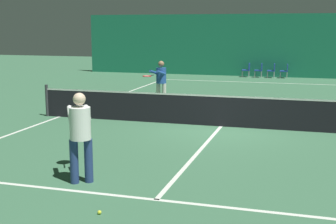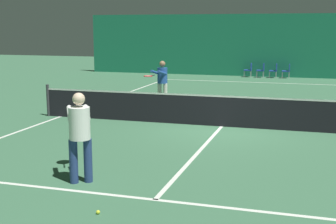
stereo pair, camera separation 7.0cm
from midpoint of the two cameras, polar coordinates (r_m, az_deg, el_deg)
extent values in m
plane|color=#386647|center=(14.29, 6.71, -1.76)|extent=(60.00, 60.00, 0.00)
cube|color=#196B4C|center=(29.02, 12.18, 7.93)|extent=(23.00, 0.12, 3.76)
cube|color=silver|center=(25.95, 11.41, 3.54)|extent=(11.00, 0.10, 0.00)
cube|color=silver|center=(20.53, 9.90, 1.84)|extent=(8.25, 0.10, 0.00)
cube|color=silver|center=(8.31, -1.33, -10.64)|extent=(8.25, 0.10, 0.00)
cube|color=silver|center=(16.17, -12.85, -0.54)|extent=(0.10, 23.80, 0.00)
cube|color=silver|center=(14.29, 6.71, -1.75)|extent=(0.10, 12.80, 0.00)
cube|color=black|center=(14.20, 6.75, 0.11)|extent=(11.90, 0.02, 0.95)
cube|color=white|center=(14.13, 6.78, 1.91)|extent=(11.90, 0.02, 0.05)
cylinder|color=#333338|center=(16.30, -14.30, 1.39)|extent=(0.10, 0.10, 1.07)
cylinder|color=navy|center=(9.20, -11.23, -5.93)|extent=(0.23, 0.23, 0.86)
cylinder|color=navy|center=(9.22, -9.51, -5.84)|extent=(0.23, 0.23, 0.86)
cylinder|color=white|center=(9.03, -10.52, -1.36)|extent=(0.55, 0.55, 0.62)
sphere|color=beige|center=(8.95, -10.62, 1.57)|extent=(0.24, 0.24, 0.24)
cylinder|color=white|center=(9.27, -11.66, -0.20)|extent=(0.40, 0.56, 0.25)
cylinder|color=white|center=(9.29, -9.68, -0.11)|extent=(0.40, 0.56, 0.25)
cylinder|color=black|center=(9.72, -10.83, -0.14)|extent=(0.18, 0.28, 0.03)
torus|color=black|center=(10.02, -10.94, 0.16)|extent=(0.45, 0.45, 0.03)
cylinder|color=silver|center=(10.02, -10.94, 0.16)|extent=(0.38, 0.38, 0.00)
cylinder|color=beige|center=(18.15, -0.22, 2.21)|extent=(0.19, 0.19, 0.83)
cylinder|color=beige|center=(18.28, -0.93, 2.27)|extent=(0.19, 0.19, 0.83)
cylinder|color=#234C99|center=(18.13, -0.58, 4.48)|extent=(0.47, 0.47, 0.60)
sphere|color=#936B4C|center=(18.09, -0.58, 5.89)|extent=(0.23, 0.23, 0.23)
cylinder|color=#234C99|center=(17.80, -0.61, 4.81)|extent=(0.24, 0.58, 0.24)
cylinder|color=#234C99|center=(17.97, -1.46, 4.86)|extent=(0.24, 0.58, 0.24)
cylinder|color=black|center=(17.54, -1.78, 4.48)|extent=(0.10, 0.30, 0.03)
torus|color=red|center=(17.28, -2.33, 4.39)|extent=(0.40, 0.40, 0.03)
cylinder|color=silver|center=(17.28, -2.33, 4.39)|extent=(0.34, 0.34, 0.00)
cylinder|color=#99999E|center=(28.91, 9.43, 4.66)|extent=(0.03, 0.03, 0.39)
cylinder|color=#99999E|center=(28.54, 9.32, 4.59)|extent=(0.03, 0.03, 0.39)
cylinder|color=#99999E|center=(28.87, 10.17, 4.63)|extent=(0.03, 0.03, 0.39)
cylinder|color=#99999E|center=(28.49, 10.08, 4.56)|extent=(0.03, 0.03, 0.39)
cube|color=navy|center=(28.68, 9.77, 5.05)|extent=(0.44, 0.44, 0.05)
cube|color=navy|center=(28.64, 10.18, 5.48)|extent=(0.04, 0.44, 0.40)
cylinder|color=#99999E|center=(28.83, 10.89, 4.60)|extent=(0.03, 0.03, 0.39)
cylinder|color=#99999E|center=(28.45, 10.81, 4.53)|extent=(0.03, 0.03, 0.39)
cylinder|color=#99999E|center=(28.79, 11.65, 4.57)|extent=(0.03, 0.03, 0.39)
cylinder|color=#99999E|center=(28.42, 11.58, 4.50)|extent=(0.03, 0.03, 0.39)
cube|color=navy|center=(28.60, 11.25, 4.99)|extent=(0.44, 0.44, 0.05)
cube|color=navy|center=(28.56, 11.67, 5.42)|extent=(0.04, 0.44, 0.40)
cylinder|color=#99999E|center=(28.76, 12.37, 4.53)|extent=(0.03, 0.03, 0.39)
cylinder|color=#99999E|center=(28.38, 12.31, 4.46)|extent=(0.03, 0.03, 0.39)
cylinder|color=#99999E|center=(28.73, 13.13, 4.50)|extent=(0.03, 0.03, 0.39)
cylinder|color=#99999E|center=(28.36, 13.08, 4.43)|extent=(0.03, 0.03, 0.39)
cube|color=navy|center=(28.54, 12.74, 4.92)|extent=(0.44, 0.44, 0.05)
cube|color=navy|center=(28.50, 13.16, 5.35)|extent=(0.04, 0.44, 0.40)
cylinder|color=#99999E|center=(28.71, 13.86, 4.46)|extent=(0.03, 0.03, 0.39)
cylinder|color=#99999E|center=(28.33, 13.81, 4.39)|extent=(0.03, 0.03, 0.39)
cylinder|color=#99999E|center=(28.70, 14.61, 4.43)|extent=(0.03, 0.03, 0.39)
cylinder|color=#99999E|center=(28.32, 14.58, 4.35)|extent=(0.03, 0.03, 0.39)
cube|color=navy|center=(28.49, 14.24, 4.85)|extent=(0.44, 0.44, 0.05)
cube|color=navy|center=(28.47, 14.66, 5.28)|extent=(0.04, 0.44, 0.40)
sphere|color=#D1DB33|center=(7.78, -8.27, -11.99)|extent=(0.07, 0.07, 0.07)
camera|label=1|loc=(0.04, -89.82, 0.03)|focal=50.00mm
camera|label=2|loc=(0.04, 90.18, -0.03)|focal=50.00mm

